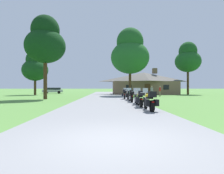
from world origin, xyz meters
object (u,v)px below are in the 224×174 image
(motorcycle_red_third_in_row, at_px, (136,97))
(motorcycle_yellow_second_in_row, at_px, (140,99))
(bystander_gray_shirt_near_lodge, at_px, (152,90))
(parked_silver_suv_far_left, at_px, (53,90))
(bystander_red_shirt_beside_signpost, at_px, (160,90))
(motorcycle_yellow_nearest_to_camera, at_px, (150,101))
(motorcycle_green_fourth_in_row, at_px, (131,96))
(motorcycle_silver_farthest_in_row, at_px, (125,94))
(tree_by_lodge_front, at_px, (130,53))
(tree_left_far, at_px, (35,67))
(tree_left_near, at_px, (45,42))
(motorcycle_white_fifth_in_row, at_px, (129,95))
(tree_right_of_lodge, at_px, (188,58))

(motorcycle_red_third_in_row, bearing_deg, motorcycle_yellow_second_in_row, -88.40)
(motorcycle_yellow_second_in_row, distance_m, bystander_gray_shirt_near_lodge, 19.40)
(parked_silver_suv_far_left, bearing_deg, bystander_red_shirt_beside_signpost, -138.93)
(parked_silver_suv_far_left, bearing_deg, motorcycle_yellow_nearest_to_camera, -169.50)
(motorcycle_red_third_in_row, xyz_separation_m, motorcycle_green_fourth_in_row, (-0.12, 2.42, 0.00))
(motorcycle_red_third_in_row, relative_size, motorcycle_silver_farthest_in_row, 1.00)
(bystander_red_shirt_beside_signpost, bearing_deg, tree_by_lodge_front, 92.86)
(motorcycle_silver_farthest_in_row, bearing_deg, motorcycle_green_fourth_in_row, -82.53)
(bystander_gray_shirt_near_lodge, height_order, tree_by_lodge_front, tree_by_lodge_front)
(tree_left_far, bearing_deg, tree_left_near, -66.06)
(motorcycle_yellow_second_in_row, xyz_separation_m, tree_left_near, (-9.67, 10.29, 6.34))
(bystander_red_shirt_beside_signpost, distance_m, tree_left_far, 23.62)
(bystander_gray_shirt_near_lodge, height_order, parked_silver_suv_far_left, bystander_gray_shirt_near_lodge)
(motorcycle_yellow_nearest_to_camera, distance_m, motorcycle_white_fifth_in_row, 9.60)
(motorcycle_red_third_in_row, bearing_deg, tree_left_far, 129.78)
(motorcycle_yellow_second_in_row, relative_size, motorcycle_silver_farthest_in_row, 1.00)
(motorcycle_yellow_second_in_row, xyz_separation_m, tree_right_of_lodge, (14.63, 26.41, 6.83))
(tree_by_lodge_front, height_order, parked_silver_suv_far_left, tree_by_lodge_front)
(motorcycle_silver_farthest_in_row, bearing_deg, motorcycle_yellow_second_in_row, -82.97)
(bystander_gray_shirt_near_lodge, bearing_deg, motorcycle_yellow_nearest_to_camera, 47.77)
(tree_right_of_lodge, bearing_deg, bystander_gray_shirt_near_lodge, -140.51)
(motorcycle_yellow_nearest_to_camera, bearing_deg, motorcycle_green_fourth_in_row, 89.10)
(parked_silver_suv_far_left, bearing_deg, tree_left_near, -179.73)
(tree_by_lodge_front, height_order, tree_left_near, tree_by_lodge_front)
(motorcycle_silver_farthest_in_row, xyz_separation_m, tree_left_near, (-9.54, 0.68, 6.34))
(tree_by_lodge_front, height_order, tree_left_far, tree_by_lodge_front)
(bystander_gray_shirt_near_lodge, bearing_deg, bystander_red_shirt_beside_signpost, 92.20)
(motorcycle_silver_farthest_in_row, xyz_separation_m, parked_silver_suv_far_left, (-14.57, 22.93, 0.17))
(motorcycle_green_fourth_in_row, bearing_deg, motorcycle_white_fifth_in_row, 87.22)
(tree_by_lodge_front, xyz_separation_m, tree_left_near, (-11.43, -9.43, -0.37))
(motorcycle_yellow_nearest_to_camera, height_order, tree_by_lodge_front, tree_by_lodge_front)
(tree_left_far, bearing_deg, bystander_red_shirt_beside_signpost, -18.02)
(motorcycle_green_fourth_in_row, bearing_deg, tree_left_near, 149.61)
(tree_right_of_lodge, height_order, parked_silver_suv_far_left, tree_right_of_lodge)
(motorcycle_white_fifth_in_row, relative_size, bystander_red_shirt_beside_signpost, 1.23)
(motorcycle_yellow_nearest_to_camera, relative_size, tree_left_near, 0.21)
(bystander_red_shirt_beside_signpost, distance_m, tree_left_near, 18.27)
(motorcycle_white_fifth_in_row, relative_size, tree_right_of_lodge, 0.19)
(motorcycle_green_fourth_in_row, height_order, bystander_red_shirt_beside_signpost, bystander_red_shirt_beside_signpost)
(motorcycle_silver_farthest_in_row, bearing_deg, parked_silver_suv_far_left, 128.63)
(motorcycle_yellow_second_in_row, distance_m, tree_left_far, 29.40)
(bystander_red_shirt_beside_signpost, xyz_separation_m, tree_left_near, (-15.86, -6.81, 6.00))
(bystander_gray_shirt_near_lodge, distance_m, parked_silver_suv_far_left, 24.29)
(bystander_gray_shirt_near_lodge, xyz_separation_m, tree_left_near, (-14.92, -8.39, 6.00))
(motorcycle_red_third_in_row, bearing_deg, bystander_gray_shirt_near_lodge, 76.24)
(motorcycle_white_fifth_in_row, xyz_separation_m, bystander_gray_shirt_near_lodge, (5.18, 11.50, 0.34))
(bystander_gray_shirt_near_lodge, bearing_deg, motorcycle_silver_farthest_in_row, 30.76)
(motorcycle_green_fourth_in_row, relative_size, tree_right_of_lodge, 0.19)
(motorcycle_white_fifth_in_row, height_order, parked_silver_suv_far_left, parked_silver_suv_far_left)
(motorcycle_silver_farthest_in_row, height_order, tree_left_far, tree_left_far)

